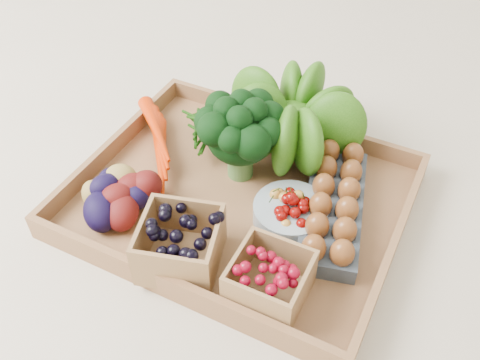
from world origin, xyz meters
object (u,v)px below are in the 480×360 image
at_px(broccoli, 240,149).
at_px(egg_carton, 333,209).
at_px(cherry_bowl, 290,213).
at_px(tray, 240,201).

xyz_separation_m(broccoli, egg_carton, (0.19, -0.02, -0.04)).
xyz_separation_m(broccoli, cherry_bowl, (0.13, -0.06, -0.04)).
relative_size(tray, broccoli, 3.57).
relative_size(broccoli, egg_carton, 0.57).
bearing_deg(egg_carton, cherry_bowl, -159.58).
bearing_deg(cherry_bowl, egg_carton, 34.58).
distance_m(broccoli, cherry_bowl, 0.15).
relative_size(tray, cherry_bowl, 4.38).
height_order(broccoli, cherry_bowl, broccoli).
bearing_deg(tray, egg_carton, 12.53).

